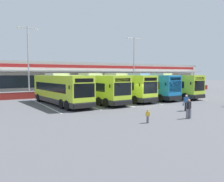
{
  "coord_description": "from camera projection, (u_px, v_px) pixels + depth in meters",
  "views": [
    {
      "loc": [
        -17.15,
        -21.0,
        3.71
      ],
      "look_at": [
        -3.03,
        3.0,
        1.6
      ],
      "focal_mm": 36.74,
      "sensor_mm": 36.0,
      "label": 1
    }
  ],
  "objects": [
    {
      "name": "pedestrian_child",
      "position": [
        148.0,
        116.0,
        17.24
      ],
      "size": [
        0.26,
        0.29,
        1.0
      ],
      "color": "slate",
      "rests_on": "ground"
    },
    {
      "name": "ground_plane",
      "position": [
        147.0,
        105.0,
        27.0
      ],
      "size": [
        200.0,
        200.0,
        0.0
      ],
      "primitive_type": "plane",
      "color": "#4C4C51"
    },
    {
      "name": "lamp_post_centre",
      "position": [
        134.0,
        61.0,
        46.58
      ],
      "size": [
        3.24,
        0.28,
        11.0
      ],
      "color": "#9E9EA3",
      "rests_on": "ground"
    },
    {
      "name": "coach_bus_leftmost",
      "position": [
        60.0,
        90.0,
        27.38
      ],
      "size": [
        3.75,
        12.32,
        3.78
      ],
      "color": "#B7DB2D",
      "rests_on": "ground"
    },
    {
      "name": "bay_stripe_mid_west",
      "position": [
        107.0,
        101.0,
        31.09
      ],
      "size": [
        0.14,
        13.0,
        0.01
      ],
      "primitive_type": "cube",
      "color": "silver",
      "rests_on": "ground"
    },
    {
      "name": "bay_stripe_centre",
      "position": [
        132.0,
        99.0,
        33.21
      ],
      "size": [
        0.14,
        13.0,
        0.01
      ],
      "primitive_type": "cube",
      "color": "silver",
      "rests_on": "ground"
    },
    {
      "name": "pedestrian_with_handbag",
      "position": [
        186.0,
        102.0,
        22.81
      ],
      "size": [
        0.54,
        0.59,
        1.62
      ],
      "color": "black",
      "rests_on": "ground"
    },
    {
      "name": "red_barrier_wall",
      "position": [
        93.0,
        92.0,
        39.42
      ],
      "size": [
        60.0,
        0.4,
        1.1
      ],
      "color": "maroon",
      "rests_on": "ground"
    },
    {
      "name": "bay_stripe_mid_east",
      "position": [
        154.0,
        98.0,
        35.34
      ],
      "size": [
        0.14,
        13.0,
        0.01
      ],
      "primitive_type": "cube",
      "color": "silver",
      "rests_on": "ground"
    },
    {
      "name": "bay_stripe_far_west",
      "position": [
        44.0,
        105.0,
        26.84
      ],
      "size": [
        0.14,
        13.0,
        0.01
      ],
      "primitive_type": "cube",
      "color": "silver",
      "rests_on": "ground"
    },
    {
      "name": "coach_bus_left_centre",
      "position": [
        94.0,
        89.0,
        29.53
      ],
      "size": [
        3.75,
        12.32,
        3.78
      ],
      "color": "#B7DB2D",
      "rests_on": "ground"
    },
    {
      "name": "lamp_post_west",
      "position": [
        28.0,
        57.0,
        36.04
      ],
      "size": [
        3.24,
        0.28,
        11.0
      ],
      "color": "#9E9EA3",
      "rests_on": "ground"
    },
    {
      "name": "bay_stripe_west",
      "position": [
        78.0,
        103.0,
        28.97
      ],
      "size": [
        0.14,
        13.0,
        0.01
      ],
      "primitive_type": "cube",
      "color": "silver",
      "rests_on": "ground"
    },
    {
      "name": "coach_bus_right_centre",
      "position": [
        143.0,
        87.0,
        34.3
      ],
      "size": [
        3.75,
        12.32,
        3.78
      ],
      "color": "#1972B7",
      "rests_on": "ground"
    },
    {
      "name": "bay_stripe_east",
      "position": [
        174.0,
        96.0,
        37.46
      ],
      "size": [
        0.14,
        13.0,
        0.01
      ],
      "primitive_type": "cube",
      "color": "silver",
      "rests_on": "ground"
    },
    {
      "name": "terminal_building",
      "position": [
        68.0,
        77.0,
        49.89
      ],
      "size": [
        70.0,
        13.0,
        6.0
      ],
      "color": "beige",
      "rests_on": "ground"
    },
    {
      "name": "coach_bus_centre",
      "position": [
        120.0,
        87.0,
        32.19
      ],
      "size": [
        3.75,
        12.32,
        3.78
      ],
      "color": "#B7DB2D",
      "rests_on": "ground"
    },
    {
      "name": "coach_bus_rightmost",
      "position": [
        166.0,
        86.0,
        36.29
      ],
      "size": [
        3.75,
        12.32,
        3.78
      ],
      "color": "#B7DB2D",
      "rests_on": "ground"
    },
    {
      "name": "pedestrian_in_dark_coat",
      "position": [
        189.0,
        108.0,
        18.91
      ],
      "size": [
        0.54,
        0.3,
        1.62
      ],
      "color": "slate",
      "rests_on": "ground"
    }
  ]
}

